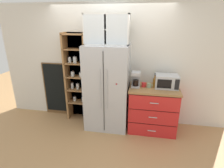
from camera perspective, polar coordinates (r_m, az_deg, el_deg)
The scene contains 13 objects.
ground_plane at distance 4.08m, azimuth -1.48°, elevation -12.92°, with size 10.74×10.74×0.00m, color tan.
wall_back_cream at distance 3.94m, azimuth -0.44°, elevation 6.15°, with size 5.04×0.10×2.55m, color silver.
refrigerator at distance 3.70m, azimuth -1.52°, elevation -1.19°, with size 0.87×0.68×1.76m.
pantry_shelf_column at distance 4.09m, azimuth -10.83°, elevation 2.40°, with size 0.54×0.31×1.96m.
counter_cabinet at distance 3.82m, azimuth 12.77°, elevation -7.71°, with size 0.97×0.65×0.94m.
microwave at distance 3.66m, azimuth 17.03°, elevation 0.81°, with size 0.44×0.33×0.26m.
coffee_maker at distance 3.59m, azimuth 7.61°, elevation 1.57°, with size 0.17×0.20×0.31m.
mug_sage at distance 3.61m, azimuth 11.73°, elevation -0.42°, with size 0.12×0.08×0.09m.
mug_red at distance 3.62m, azimuth 10.08°, elevation -0.23°, with size 0.12×0.09×0.09m.
bottle_clear at distance 3.66m, azimuth 13.42°, elevation 1.05°, with size 0.06×0.06×0.28m.
bottle_amber at distance 3.62m, azimuth 13.44°, elevation 0.68°, with size 0.07×0.07×0.26m.
upper_cabinet at distance 3.51m, azimuth -1.54°, elevation 16.99°, with size 0.84×0.32×0.56m.
chalkboard_menu at distance 4.49m, azimuth -17.38°, elevation -1.52°, with size 0.60×0.04×1.27m.
Camera 1 is at (0.72, -3.36, 2.19)m, focal length 28.69 mm.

